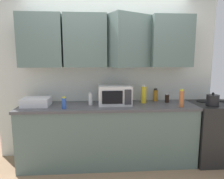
# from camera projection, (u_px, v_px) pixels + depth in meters

# --- Properties ---
(wall_back_with_cabinets) EXTENTS (3.44, 0.58, 2.60)m
(wall_back_with_cabinets) POSITION_uv_depth(u_px,v_px,m) (107.00, 58.00, 3.09)
(wall_back_with_cabinets) COLOR silver
(wall_back_with_cabinets) RESTS_ON ground_plane
(counter_run) EXTENTS (2.57, 0.63, 0.90)m
(counter_run) POSITION_uv_depth(u_px,v_px,m) (108.00, 134.00, 3.04)
(counter_run) COLOR slate
(counter_run) RESTS_ON ground_plane
(stove_range) EXTENTS (0.76, 0.64, 0.91)m
(stove_range) POSITION_uv_depth(u_px,v_px,m) (215.00, 131.00, 3.14)
(stove_range) COLOR black
(stove_range) RESTS_ON ground_plane
(kettle) EXTENTS (0.17, 0.17, 0.18)m
(kettle) POSITION_uv_depth(u_px,v_px,m) (213.00, 100.00, 2.90)
(kettle) COLOR black
(kettle) RESTS_ON stove_range
(microwave) EXTENTS (0.48, 0.37, 0.28)m
(microwave) POSITION_uv_depth(u_px,v_px,m) (115.00, 95.00, 2.99)
(microwave) COLOR silver
(microwave) RESTS_ON counter_run
(dish_rack) EXTENTS (0.38, 0.30, 0.12)m
(dish_rack) POSITION_uv_depth(u_px,v_px,m) (36.00, 102.00, 2.89)
(dish_rack) COLOR silver
(dish_rack) RESTS_ON counter_run
(bottle_yellow_mustard) EXTENTS (0.08, 0.08, 0.28)m
(bottle_yellow_mustard) POSITION_uv_depth(u_px,v_px,m) (144.00, 95.00, 3.08)
(bottle_yellow_mustard) COLOR gold
(bottle_yellow_mustard) RESTS_ON counter_run
(bottle_white_jar) EXTENTS (0.06, 0.06, 0.18)m
(bottle_white_jar) POSITION_uv_depth(u_px,v_px,m) (90.00, 99.00, 2.94)
(bottle_white_jar) COLOR white
(bottle_white_jar) RESTS_ON counter_run
(bottle_spice_jar) EXTENTS (0.06, 0.06, 0.25)m
(bottle_spice_jar) POSITION_uv_depth(u_px,v_px,m) (182.00, 99.00, 2.82)
(bottle_spice_jar) COLOR #BC6638
(bottle_spice_jar) RESTS_ON counter_run
(bottle_amber_vinegar) EXTENTS (0.07, 0.07, 0.20)m
(bottle_amber_vinegar) POSITION_uv_depth(u_px,v_px,m) (155.00, 95.00, 3.22)
(bottle_amber_vinegar) COLOR #AD701E
(bottle_amber_vinegar) RESTS_ON counter_run
(bottle_blue_cleaner) EXTENTS (0.06, 0.06, 0.16)m
(bottle_blue_cleaner) POSITION_uv_depth(u_px,v_px,m) (64.00, 103.00, 2.74)
(bottle_blue_cleaner) COLOR #2D56B7
(bottle_blue_cleaner) RESTS_ON counter_run
(bottle_soy_dark) EXTENTS (0.06, 0.06, 0.14)m
(bottle_soy_dark) POSITION_uv_depth(u_px,v_px,m) (167.00, 98.00, 3.12)
(bottle_soy_dark) COLOR black
(bottle_soy_dark) RESTS_ON counter_run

